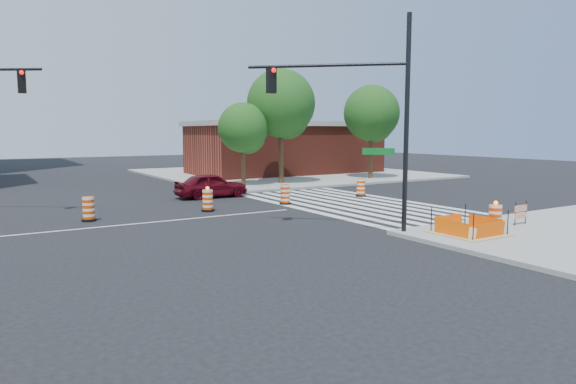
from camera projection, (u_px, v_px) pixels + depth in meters
name	position (u px, v px, depth m)	size (l,w,h in m)	color
ground	(140.00, 223.00, 20.93)	(120.00, 120.00, 0.00)	black
sidewalk_ne	(286.00, 173.00, 45.53)	(22.00, 22.00, 0.15)	gray
crosswalk_east	(351.00, 204.00, 26.66)	(6.75, 13.50, 0.01)	silver
lane_centerline	(140.00, 223.00, 20.93)	(14.00, 0.12, 0.01)	silver
excavation_pit	(468.00, 232.00, 18.01)	(2.20, 2.20, 0.90)	tan
brick_storefront	(286.00, 148.00, 45.27)	(16.50, 8.50, 4.60)	maroon
red_coupe	(211.00, 185.00, 29.14)	(1.65, 4.11, 1.40)	#520710
signal_pole_se	(361.00, 104.00, 18.29)	(4.37, 3.99, 7.66)	black
pit_drum	(495.00, 219.00, 18.49)	(0.56, 0.56, 1.11)	black
barricade	(521.00, 212.00, 19.79)	(0.77, 0.06, 0.90)	#DF3E04
tree_north_c	(243.00, 131.00, 34.19)	(3.34, 3.33, 5.66)	#382314
tree_north_d	(281.00, 107.00, 35.53)	(4.74, 4.74, 8.05)	#382314
tree_north_e	(372.00, 116.00, 39.61)	(4.31, 4.31, 7.32)	#382314
median_drum_2	(89.00, 210.00, 21.41)	(0.60, 0.60, 1.02)	black
median_drum_3	(208.00, 201.00, 24.05)	(0.60, 0.60, 1.18)	black
median_drum_4	(285.00, 195.00, 26.35)	(0.60, 0.60, 1.02)	black
median_drum_5	(361.00, 188.00, 29.59)	(0.60, 0.60, 1.02)	black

